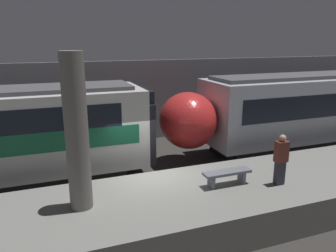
{
  "coord_description": "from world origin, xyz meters",
  "views": [
    {
      "loc": [
        -3.06,
        -9.73,
        5.33
      ],
      "look_at": [
        0.97,
        1.06,
        2.27
      ],
      "focal_mm": 35.0,
      "sensor_mm": 36.0,
      "label": 1
    }
  ],
  "objects": [
    {
      "name": "ground_plane",
      "position": [
        0.0,
        0.0,
        0.0
      ],
      "size": [
        120.0,
        120.0,
        0.0
      ],
      "primitive_type": "plane",
      "color": "#33302D"
    },
    {
      "name": "platform",
      "position": [
        0.0,
        -1.8,
        0.52
      ],
      "size": [
        40.0,
        3.59,
        1.04
      ],
      "color": "slate",
      "rests_on": "ground"
    },
    {
      "name": "platform_bench",
      "position": [
        1.81,
        -1.77,
        1.38
      ],
      "size": [
        1.5,
        0.4,
        0.45
      ],
      "color": "slate",
      "rests_on": "platform"
    },
    {
      "name": "person_waiting",
      "position": [
        3.33,
        -2.28,
        1.87
      ],
      "size": [
        0.38,
        0.24,
        1.57
      ],
      "color": "#2D2D38",
      "rests_on": "platform"
    },
    {
      "name": "station_rear_barrier",
      "position": [
        0.0,
        6.94,
        2.13
      ],
      "size": [
        50.0,
        0.15,
        4.27
      ],
      "color": "#939399",
      "rests_on": "ground"
    },
    {
      "name": "train_modern",
      "position": [
        10.55,
        2.64,
        1.91
      ],
      "size": [
        17.86,
        2.94,
        3.72
      ],
      "color": "black",
      "rests_on": "ground"
    },
    {
      "name": "support_pillar_near",
      "position": [
        -2.46,
        -1.6,
        3.06
      ],
      "size": [
        0.58,
        0.58,
        4.03
      ],
      "color": "slate",
      "rests_on": "platform"
    }
  ]
}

